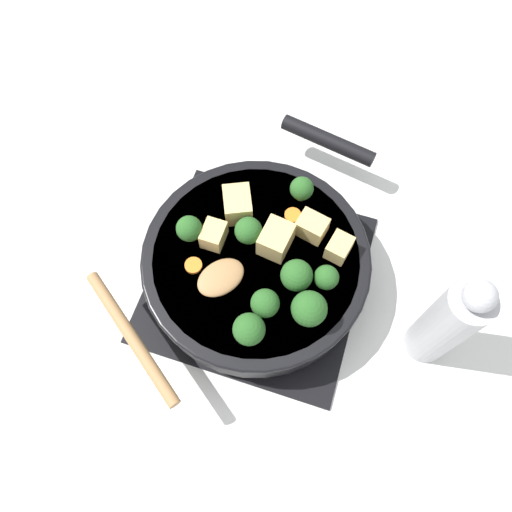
# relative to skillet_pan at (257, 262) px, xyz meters

# --- Properties ---
(ground_plane) EXTENTS (2.40, 2.40, 0.00)m
(ground_plane) POSITION_rel_skillet_pan_xyz_m (-0.00, -0.00, -0.06)
(ground_plane) COLOR silver
(front_burner_grate) EXTENTS (0.31, 0.31, 0.03)m
(front_burner_grate) POSITION_rel_skillet_pan_xyz_m (-0.00, -0.00, -0.05)
(front_burner_grate) COLOR black
(front_burner_grate) RESTS_ON ground_plane
(skillet_pan) EXTENTS (0.32, 0.42, 0.06)m
(skillet_pan) POSITION_rel_skillet_pan_xyz_m (0.00, 0.00, 0.00)
(skillet_pan) COLOR black
(skillet_pan) RESTS_ON front_burner_grate
(wooden_spoon) EXTENTS (0.21, 0.22, 0.02)m
(wooden_spoon) POSITION_rel_skillet_pan_xyz_m (-0.08, -0.11, 0.03)
(wooden_spoon) COLOR #A87A4C
(wooden_spoon) RESTS_ON skillet_pan
(tofu_cube_center_large) EXTENTS (0.05, 0.06, 0.04)m
(tofu_cube_center_large) POSITION_rel_skillet_pan_xyz_m (-0.05, 0.06, 0.04)
(tofu_cube_center_large) COLOR #DBB770
(tofu_cube_center_large) RESTS_ON skillet_pan
(tofu_cube_near_handle) EXTENTS (0.03, 0.04, 0.03)m
(tofu_cube_near_handle) POSITION_rel_skillet_pan_xyz_m (-0.06, 0.00, 0.04)
(tofu_cube_near_handle) COLOR #DBB770
(tofu_cube_near_handle) RESTS_ON skillet_pan
(tofu_cube_east_chunk) EXTENTS (0.04, 0.05, 0.04)m
(tofu_cube_east_chunk) POSITION_rel_skillet_pan_xyz_m (0.02, 0.02, 0.04)
(tofu_cube_east_chunk) COLOR #DBB770
(tofu_cube_east_chunk) RESTS_ON skillet_pan
(tofu_cube_west_chunk) EXTENTS (0.05, 0.04, 0.03)m
(tofu_cube_west_chunk) POSITION_rel_skillet_pan_xyz_m (0.06, 0.06, 0.04)
(tofu_cube_west_chunk) COLOR #DBB770
(tofu_cube_west_chunk) RESTS_ON skillet_pan
(tofu_cube_back_piece) EXTENTS (0.04, 0.04, 0.03)m
(tofu_cube_back_piece) POSITION_rel_skillet_pan_xyz_m (0.10, 0.04, 0.04)
(tofu_cube_back_piece) COLOR #DBB770
(tofu_cube_back_piece) RESTS_ON skillet_pan
(broccoli_floret_near_spoon) EXTENTS (0.04, 0.04, 0.05)m
(broccoli_floret_near_spoon) POSITION_rel_skillet_pan_xyz_m (0.03, -0.11, 0.05)
(broccoli_floret_near_spoon) COLOR #709956
(broccoli_floret_near_spoon) RESTS_ON skillet_pan
(broccoli_floret_center_top) EXTENTS (0.03, 0.03, 0.04)m
(broccoli_floret_center_top) POSITION_rel_skillet_pan_xyz_m (0.10, -0.01, 0.05)
(broccoli_floret_center_top) COLOR #709956
(broccoli_floret_center_top) RESTS_ON skillet_pan
(broccoli_floret_east_rim) EXTENTS (0.04, 0.04, 0.05)m
(broccoli_floret_east_rim) POSITION_rel_skillet_pan_xyz_m (0.06, -0.02, 0.05)
(broccoli_floret_east_rim) COLOR #709956
(broccoli_floret_east_rim) RESTS_ON skillet_pan
(broccoli_floret_west_rim) EXTENTS (0.04, 0.04, 0.05)m
(broccoli_floret_west_rim) POSITION_rel_skillet_pan_xyz_m (-0.02, 0.02, 0.05)
(broccoli_floret_west_rim) COLOR #709956
(broccoli_floret_west_rim) RESTS_ON skillet_pan
(broccoli_floret_north_edge) EXTENTS (0.04, 0.04, 0.04)m
(broccoli_floret_north_edge) POSITION_rel_skillet_pan_xyz_m (0.03, -0.07, 0.05)
(broccoli_floret_north_edge) COLOR #709956
(broccoli_floret_north_edge) RESTS_ON skillet_pan
(broccoli_floret_south_cluster) EXTENTS (0.05, 0.05, 0.05)m
(broccoli_floret_south_cluster) POSITION_rel_skillet_pan_xyz_m (0.09, -0.06, 0.05)
(broccoli_floret_south_cluster) COLOR #709956
(broccoli_floret_south_cluster) RESTS_ON skillet_pan
(broccoli_floret_mid_floret) EXTENTS (0.03, 0.03, 0.04)m
(broccoli_floret_mid_floret) POSITION_rel_skillet_pan_xyz_m (0.03, 0.11, 0.05)
(broccoli_floret_mid_floret) COLOR #709956
(broccoli_floret_mid_floret) RESTS_ON skillet_pan
(broccoli_floret_small_inner) EXTENTS (0.04, 0.04, 0.04)m
(broccoli_floret_small_inner) POSITION_rel_skillet_pan_xyz_m (-0.10, 0.00, 0.05)
(broccoli_floret_small_inner) COLOR #709956
(broccoli_floret_small_inner) RESTS_ON skillet_pan
(carrot_slice_orange_thin) EXTENTS (0.02, 0.02, 0.01)m
(carrot_slice_orange_thin) POSITION_rel_skillet_pan_xyz_m (-0.08, -0.04, 0.03)
(carrot_slice_orange_thin) COLOR orange
(carrot_slice_orange_thin) RESTS_ON skillet_pan
(carrot_slice_near_center) EXTENTS (0.02, 0.02, 0.01)m
(carrot_slice_near_center) POSITION_rel_skillet_pan_xyz_m (0.03, 0.07, 0.03)
(carrot_slice_near_center) COLOR orange
(carrot_slice_near_center) RESTS_ON skillet_pan
(pepper_mill) EXTENTS (0.06, 0.06, 0.22)m
(pepper_mill) POSITION_rel_skillet_pan_xyz_m (0.26, -0.02, 0.04)
(pepper_mill) COLOR #B2B2B7
(pepper_mill) RESTS_ON ground_plane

